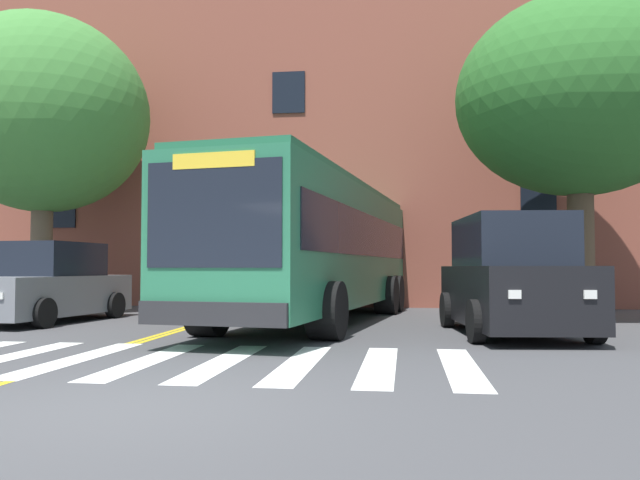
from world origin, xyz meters
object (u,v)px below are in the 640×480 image
Objects in this scene: car_black_far_lane at (511,279)px; street_tree_curbside_large at (578,98)px; street_tree_curbside_small at (44,115)px; car_grey_near_lane at (50,286)px; car_navy_behind_bus at (360,279)px; city_bus at (320,247)px.

street_tree_curbside_large reaches higher than car_black_far_lane.
street_tree_curbside_large is at bearing -3.16° from street_tree_curbside_small.
car_black_far_lane reaches higher than car_grey_near_lane.
car_grey_near_lane is at bearing -126.57° from car_navy_behind_bus.
car_navy_behind_bus is at bearing 35.67° from street_tree_curbside_small.
street_tree_curbside_large reaches higher than city_bus.
car_grey_near_lane is 0.96× the size of car_black_far_lane.
street_tree_curbside_small is (-8.93, -6.41, 4.96)m from car_navy_behind_bus.
street_tree_curbside_large is (6.44, 1.14, 3.78)m from city_bus.
car_black_far_lane is 14.10m from street_tree_curbside_small.
city_bus is at bearing 8.63° from car_grey_near_lane.
street_tree_curbside_large is (12.88, 2.11, 4.73)m from car_grey_near_lane.
city_bus is at bearing -93.36° from car_navy_behind_bus.
car_grey_near_lane is 0.54× the size of street_tree_curbside_large.
car_black_far_lane is 1.12× the size of car_navy_behind_bus.
car_black_far_lane is at bearing -8.32° from car_grey_near_lane.
city_bus is 7.55m from street_tree_curbside_large.
street_tree_curbside_small is at bearing -144.33° from car_navy_behind_bus.
street_tree_curbside_large is at bearing 10.01° from city_bus.
city_bus is at bearing 148.30° from car_black_far_lane.
car_black_far_lane is at bearing -71.79° from car_navy_behind_bus.
street_tree_curbside_large reaches higher than car_grey_near_lane.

